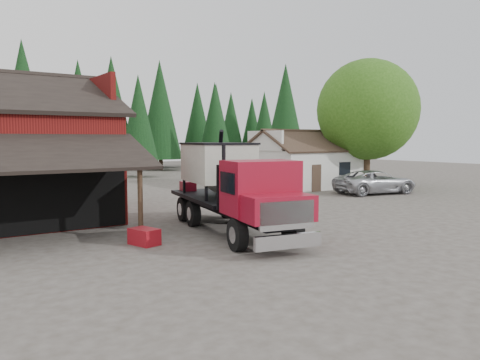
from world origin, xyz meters
TOP-DOWN VIEW (x-y plane):
  - ground at (0.00, 0.00)m, footprint 120.00×120.00m
  - farmhouse at (13.00, 13.00)m, footprint 8.60×6.42m
  - deciduous_tree at (17.01, 9.97)m, footprint 8.00×8.00m
  - conifer_backdrop at (0.00, 42.00)m, footprint 76.00×16.00m
  - near_pine_b at (6.00, 30.00)m, footprint 3.96×3.96m
  - near_pine_c at (22.00, 26.00)m, footprint 4.84×4.84m
  - near_pine_d at (-4.00, 34.00)m, footprint 5.28×5.28m
  - feed_truck at (-2.05, 0.95)m, footprint 4.35×9.84m
  - silver_car at (14.00, 6.64)m, footprint 6.42×3.89m
  - equip_box at (-6.00, 0.83)m, footprint 0.97×1.25m

SIDE VIEW (x-z plane):
  - ground at x=0.00m, z-range 0.00..0.00m
  - conifer_backdrop at x=0.00m, z-range -8.00..8.00m
  - equip_box at x=-6.00m, z-range 0.00..0.60m
  - silver_car at x=14.00m, z-range 0.00..1.67m
  - farmhouse at x=13.00m, z-range -0.66..3.99m
  - feed_truck at x=-2.05m, z-range -0.14..4.16m
  - near_pine_b at x=6.00m, z-range 0.69..11.09m
  - deciduous_tree at x=17.01m, z-range 0.81..11.01m
  - near_pine_c at x=22.00m, z-range 0.69..13.09m
  - near_pine_d at x=-4.00m, z-range 0.69..14.09m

